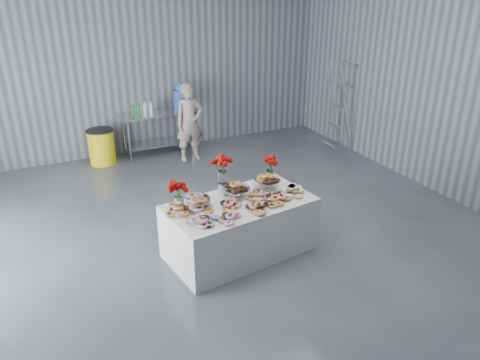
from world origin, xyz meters
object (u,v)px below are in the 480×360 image
(display_table, at_px, (240,228))
(water_jug, at_px, (180,97))
(prep_table, at_px, (158,126))
(trash_barrel, at_px, (102,147))
(stepladder, at_px, (339,105))
(person, at_px, (190,123))

(display_table, xyz_separation_m, water_jug, (0.60, 4.07, 0.77))
(display_table, distance_m, prep_table, 4.08)
(trash_barrel, bearing_deg, prep_table, 0.00)
(water_jug, xyz_separation_m, stepladder, (3.03, -1.28, -0.21))
(prep_table, xyz_separation_m, stepladder, (3.53, -1.28, 0.32))
(person, xyz_separation_m, stepladder, (3.03, -0.75, 0.18))
(person, relative_size, trash_barrel, 2.23)
(water_jug, distance_m, trash_barrel, 1.84)
(water_jug, bearing_deg, display_table, -98.40)
(water_jug, relative_size, stepladder, 0.29)
(prep_table, bearing_deg, water_jug, -0.00)
(water_jug, height_order, trash_barrel, water_jug)
(display_table, xyz_separation_m, trash_barrel, (-1.05, 4.07, -0.03))
(person, distance_m, trash_barrel, 1.78)
(prep_table, height_order, person, person)
(display_table, xyz_separation_m, person, (0.60, 3.54, 0.39))
(display_table, xyz_separation_m, stepladder, (3.63, 2.79, 0.57))
(prep_table, xyz_separation_m, water_jug, (0.50, -0.00, 0.53))
(person, xyz_separation_m, trash_barrel, (-1.65, 0.53, -0.42))
(person, height_order, trash_barrel, person)
(trash_barrel, distance_m, stepladder, 4.89)
(person, bearing_deg, stepladder, -16.24)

